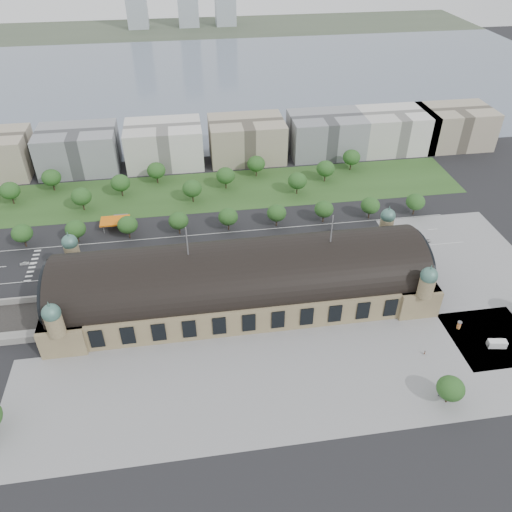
{
  "coord_description": "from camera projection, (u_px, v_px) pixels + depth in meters",
  "views": [
    {
      "loc": [
        -17.34,
        -152.8,
        136.36
      ],
      "look_at": [
        7.31,
        10.51,
        14.0
      ],
      "focal_mm": 35.0,
      "sensor_mm": 36.0,
      "label": 1
    }
  ],
  "objects": [
    {
      "name": "tree_row_6",
      "position": [
        277.0,
        213.0,
        245.22
      ],
      "size": [
        9.6,
        9.6,
        11.52
      ],
      "color": "#2D2116",
      "rests_on": "ground"
    },
    {
      "name": "pedestrian_1",
      "position": [
        425.0,
        353.0,
        180.15
      ],
      "size": [
        0.77,
        0.85,
        1.95
      ],
      "primitive_type": "imported",
      "rotation": [
        0.0,
        0.0,
        1.01
      ],
      "color": "gray",
      "rests_on": "ground"
    },
    {
      "name": "tree_belt_4",
      "position": [
        120.0,
        183.0,
        268.86
      ],
      "size": [
        10.4,
        10.4,
        12.48
      ],
      "color": "#2D2116",
      "rests_on": "ground"
    },
    {
      "name": "tree_belt_7",
      "position": [
        226.0,
        176.0,
        275.7
      ],
      "size": [
        10.4,
        10.4,
        12.48
      ],
      "color": "#2D2116",
      "rests_on": "ground"
    },
    {
      "name": "tree_row_7",
      "position": [
        324.0,
        209.0,
        248.1
      ],
      "size": [
        9.6,
        9.6,
        11.52
      ],
      "color": "#2D2116",
      "rests_on": "ground"
    },
    {
      "name": "bus_west",
      "position": [
        196.0,
        261.0,
        223.03
      ],
      "size": [
        11.81,
        2.78,
        3.29
      ],
      "primitive_type": "imported",
      "rotation": [
        0.0,
        0.0,
        1.57
      ],
      "color": "red",
      "rests_on": "ground"
    },
    {
      "name": "office_6",
      "position": [
        395.0,
        130.0,
        316.97
      ],
      "size": [
        45.0,
        32.0,
        24.0
      ],
      "primitive_type": "cube",
      "color": "silver",
      "rests_on": "ground"
    },
    {
      "name": "traffic_car_6",
      "position": [
        425.0,
        241.0,
        237.84
      ],
      "size": [
        4.92,
        2.56,
        1.32
      ],
      "primitive_type": "imported",
      "rotation": [
        0.0,
        0.0,
        -1.65
      ],
      "color": "silver",
      "rests_on": "ground"
    },
    {
      "name": "tree_belt_3",
      "position": [
        81.0,
        196.0,
        257.05
      ],
      "size": [
        10.4,
        10.4,
        12.48
      ],
      "color": "#2D2116",
      "rests_on": "ground"
    },
    {
      "name": "ground",
      "position": [
        242.0,
        300.0,
        204.65
      ],
      "size": [
        900.0,
        900.0,
        0.0
      ],
      "primitive_type": "plane",
      "color": "black",
      "rests_on": "ground"
    },
    {
      "name": "tree_row_4",
      "position": [
        178.0,
        221.0,
        239.46
      ],
      "size": [
        9.6,
        9.6,
        11.52
      ],
      "color": "#2D2116",
      "rests_on": "ground"
    },
    {
      "name": "tree_row_9",
      "position": [
        416.0,
        202.0,
        253.85
      ],
      "size": [
        9.6,
        9.6,
        11.52
      ],
      "color": "#2D2116",
      "rests_on": "ground"
    },
    {
      "name": "traffic_car_0",
      "position": [
        24.0,
        263.0,
        223.39
      ],
      "size": [
        4.24,
        1.99,
        1.4
      ],
      "primitive_type": "imported",
      "rotation": [
        0.0,
        0.0,
        -1.49
      ],
      "color": "silver",
      "rests_on": "ground"
    },
    {
      "name": "office_4",
      "position": [
        247.0,
        139.0,
        305.58
      ],
      "size": [
        45.0,
        32.0,
        24.0
      ],
      "primitive_type": "cube",
      "color": "tan",
      "rests_on": "ground"
    },
    {
      "name": "tree_row_8",
      "position": [
        370.0,
        205.0,
        250.98
      ],
      "size": [
        9.6,
        9.6,
        11.52
      ],
      "color": "#2D2116",
      "rests_on": "ground"
    },
    {
      "name": "van_east",
      "position": [
        496.0,
        344.0,
        183.12
      ],
      "size": [
        7.01,
        3.7,
        2.89
      ],
      "rotation": [
        0.0,
        0.0,
        -0.16
      ],
      "color": "silver",
      "rests_on": "ground"
    },
    {
      "name": "traffic_car_2",
      "position": [
        131.0,
        267.0,
        221.63
      ],
      "size": [
        5.0,
        2.78,
        1.32
      ],
      "primitive_type": "imported",
      "rotation": [
        0.0,
        0.0,
        -1.44
      ],
      "color": "black",
      "rests_on": "ground"
    },
    {
      "name": "parked_car_1",
      "position": [
        121.0,
        277.0,
        215.44
      ],
      "size": [
        6.43,
        5.42,
        1.64
      ],
      "primitive_type": "imported",
      "rotation": [
        0.0,
        0.0,
        -1.01
      ],
      "color": "#943412",
      "rests_on": "ground"
    },
    {
      "name": "traffic_car_4",
      "position": [
        253.0,
        252.0,
        230.24
      ],
      "size": [
        3.9,
        1.66,
        1.31
      ],
      "primitive_type": "imported",
      "rotation": [
        0.0,
        0.0,
        -1.54
      ],
      "color": "#1A1843",
      "rests_on": "ground"
    },
    {
      "name": "road_slab",
      "position": [
        189.0,
        251.0,
        232.44
      ],
      "size": [
        260.0,
        26.0,
        0.1
      ],
      "primitive_type": "cube",
      "color": "black",
      "rests_on": "ground"
    },
    {
      "name": "parked_car_2",
      "position": [
        100.0,
        275.0,
        216.64
      ],
      "size": [
        5.61,
        4.42,
        1.52
      ],
      "primitive_type": "imported",
      "rotation": [
        0.0,
        0.0,
        -1.06
      ],
      "color": "#1A254A",
      "rests_on": "ground"
    },
    {
      "name": "parked_car_5",
      "position": [
        165.0,
        274.0,
        217.21
      ],
      "size": [
        5.21,
        4.38,
        1.32
      ],
      "primitive_type": "imported",
      "rotation": [
        0.0,
        0.0,
        -1.02
      ],
      "color": "#969A9F",
      "rests_on": "ground"
    },
    {
      "name": "tree_row_1",
      "position": [
        22.0,
        233.0,
        230.83
      ],
      "size": [
        9.6,
        9.6,
        11.52
      ],
      "color": "#2D2116",
      "rests_on": "ground"
    },
    {
      "name": "tree_row_5",
      "position": [
        228.0,
        217.0,
        242.34
      ],
      "size": [
        9.6,
        9.6,
        11.52
      ],
      "color": "#2D2116",
      "rests_on": "ground"
    },
    {
      "name": "tree_plaza_s",
      "position": [
        451.0,
        388.0,
        160.13
      ],
      "size": [
        9.0,
        9.0,
        10.64
      ],
      "color": "#2D2116",
      "rests_on": "ground"
    },
    {
      "name": "grass_belt",
      "position": [
        194.0,
        192.0,
        276.74
      ],
      "size": [
        300.0,
        45.0,
        0.1
      ],
      "primitive_type": "cube",
      "color": "#2A4C1E",
      "rests_on": "ground"
    },
    {
      "name": "tree_belt_10",
      "position": [
        326.0,
        169.0,
        282.54
      ],
      "size": [
        10.4,
        10.4,
        12.48
      ],
      "color": "#2D2116",
      "rests_on": "ground"
    },
    {
      "name": "lake",
      "position": [
        199.0,
        79.0,
        441.42
      ],
      "size": [
        700.0,
        320.0,
        0.08
      ],
      "primitive_type": "cube",
      "color": "slate",
      "rests_on": "ground"
    },
    {
      "name": "plaza_south",
      "position": [
        287.0,
        382.0,
        170.89
      ],
      "size": [
        190.0,
        48.0,
        0.12
      ],
      "primitive_type": "cube",
      "color": "gray",
      "rests_on": "ground"
    },
    {
      "name": "parked_car_6",
      "position": [
        177.0,
        267.0,
        220.97
      ],
      "size": [
        5.49,
        3.89,
        1.48
      ],
      "primitive_type": "imported",
      "rotation": [
        0.0,
        0.0,
        -1.17
      ],
      "color": "black",
      "rests_on": "ground"
    },
    {
      "name": "station",
      "position": [
        242.0,
        281.0,
        198.53
      ],
      "size": [
        150.0,
        48.4,
        44.3
      ],
      "color": "#94825C",
      "rests_on": "ground"
    },
    {
      "name": "tree_belt_2",
      "position": [
        51.0,
        177.0,
        273.84
      ],
      "size": [
        10.4,
        10.4,
        12.48
      ],
      "color": "#2D2116",
      "rests_on": "ground"
    },
    {
      "name": "petrol_station",
      "position": [
        118.0,
        220.0,
        248.3
      ],
      "size": [
        14.0,
        13.0,
        5.05
      ],
      "color": "orange",
      "rests_on": "ground"
    },
    {
      "name": "traffic_car_3",
      "position": [
        180.0,
        247.0,
        233.45
      ],
      "size": [
        4.71,
        1.98,
        1.36
      ],
      "primitive_type": "imported",
      "rotation": [
        0.0,
        0.0,
        1.59
      ],
      "color": "maroon",
      "rests_on": "ground"
    },
    {
      "name": "office_3",
      "position": [
        164.0,
        144.0,
        299.58
      ],
      "size": [
        45.0,
        32.0,
        24.0
      ],
      "primitive_type": "cube",
      "color": "silver",
      "rests_on": "ground"
    },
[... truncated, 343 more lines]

